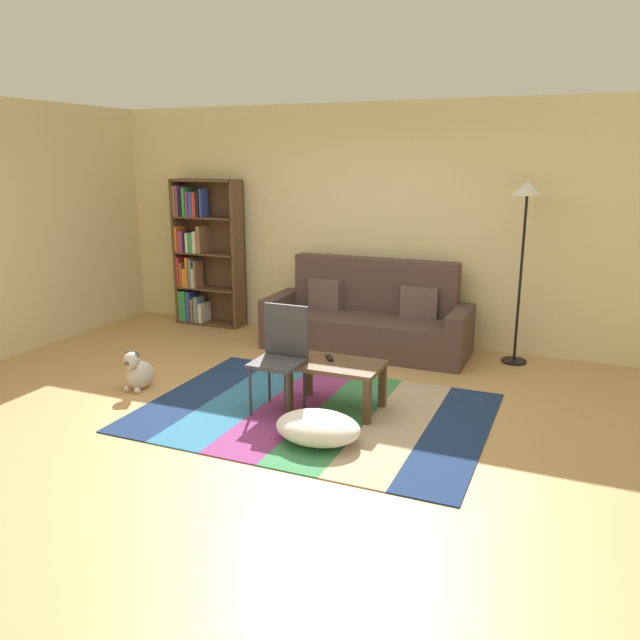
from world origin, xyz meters
TOP-DOWN VIEW (x-y plane):
  - ground_plane at (0.00, 0.00)m, footprint 14.00×14.00m
  - back_wall at (0.00, 2.55)m, footprint 6.80×0.10m
  - left_wall at (-3.40, 0.75)m, footprint 0.10×5.50m
  - rug at (0.29, 0.11)m, footprint 2.85×2.08m
  - couch at (0.11, 2.02)m, footprint 2.26×0.80m
  - bookshelf at (-2.24, 2.31)m, footprint 0.90×0.28m
  - coffee_table at (0.43, 0.25)m, footprint 0.78×0.49m
  - pouf at (0.55, -0.42)m, footprint 0.66×0.51m
  - dog at (-1.45, -0.00)m, footprint 0.22×0.35m
  - standing_lamp at (1.69, 2.18)m, footprint 0.32×0.32m
  - tv_remote at (0.34, 0.32)m, footprint 0.12×0.15m
  - folding_chair at (0.00, 0.09)m, footprint 0.40×0.40m

SIDE VIEW (x-z plane):
  - ground_plane at x=0.00m, z-range 0.00..0.00m
  - rug at x=0.29m, z-range 0.00..0.01m
  - pouf at x=0.55m, z-range 0.01..0.24m
  - dog at x=-1.45m, z-range -0.04..0.36m
  - couch at x=0.11m, z-range -0.16..0.84m
  - coffee_table at x=0.43m, z-range 0.14..0.55m
  - tv_remote at x=0.34m, z-range 0.42..0.44m
  - folding_chair at x=0.00m, z-range 0.08..0.98m
  - bookshelf at x=-2.24m, z-range -0.02..1.82m
  - back_wall at x=0.00m, z-range 0.00..2.70m
  - left_wall at x=-3.40m, z-range 0.00..2.70m
  - standing_lamp at x=1.69m, z-range 0.63..2.50m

